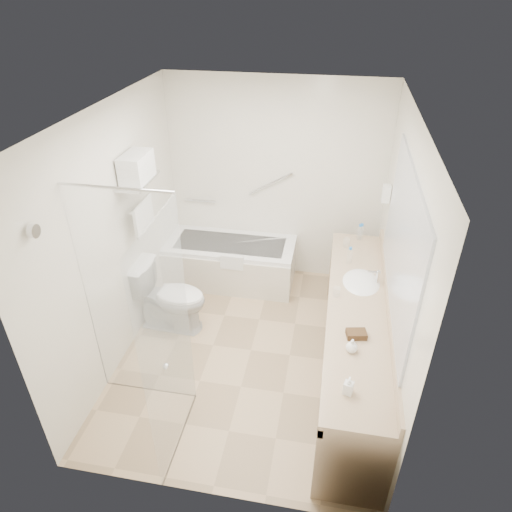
% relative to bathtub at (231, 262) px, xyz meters
% --- Properties ---
extents(floor, '(3.20, 3.20, 0.00)m').
position_rel_bathtub_xyz_m(floor, '(0.50, -1.24, -0.28)').
color(floor, tan).
rests_on(floor, ground).
extents(ceiling, '(2.60, 3.20, 0.10)m').
position_rel_bathtub_xyz_m(ceiling, '(0.50, -1.24, 2.22)').
color(ceiling, white).
rests_on(ceiling, wall_back).
extents(wall_back, '(2.60, 0.10, 2.50)m').
position_rel_bathtub_xyz_m(wall_back, '(0.50, 0.36, 0.97)').
color(wall_back, beige).
rests_on(wall_back, ground).
extents(wall_front, '(2.60, 0.10, 2.50)m').
position_rel_bathtub_xyz_m(wall_front, '(0.50, -2.84, 0.97)').
color(wall_front, beige).
rests_on(wall_front, ground).
extents(wall_left, '(0.10, 3.20, 2.50)m').
position_rel_bathtub_xyz_m(wall_left, '(-0.80, -1.24, 0.97)').
color(wall_left, beige).
rests_on(wall_left, ground).
extents(wall_right, '(0.10, 3.20, 2.50)m').
position_rel_bathtub_xyz_m(wall_right, '(1.80, -1.24, 0.97)').
color(wall_right, beige).
rests_on(wall_right, ground).
extents(bathtub, '(1.60, 0.73, 0.59)m').
position_rel_bathtub_xyz_m(bathtub, '(0.00, 0.00, 0.00)').
color(bathtub, white).
rests_on(bathtub, floor).
extents(grab_bar_short, '(0.40, 0.03, 0.03)m').
position_rel_bathtub_xyz_m(grab_bar_short, '(-0.45, 0.32, 0.67)').
color(grab_bar_short, silver).
rests_on(grab_bar_short, wall_back).
extents(grab_bar_long, '(0.53, 0.03, 0.33)m').
position_rel_bathtub_xyz_m(grab_bar_long, '(0.45, 0.32, 0.97)').
color(grab_bar_long, silver).
rests_on(grab_bar_long, wall_back).
extents(shower_enclosure, '(0.96, 0.91, 2.11)m').
position_rel_bathtub_xyz_m(shower_enclosure, '(-0.13, -2.16, 0.79)').
color(shower_enclosure, silver).
rests_on(shower_enclosure, floor).
extents(towel_shelf, '(0.24, 0.55, 0.81)m').
position_rel_bathtub_xyz_m(towel_shelf, '(-0.67, -0.89, 1.48)').
color(towel_shelf, silver).
rests_on(towel_shelf, wall_left).
extents(vanity_counter, '(0.55, 2.70, 0.95)m').
position_rel_bathtub_xyz_m(vanity_counter, '(1.52, -1.39, 0.36)').
color(vanity_counter, tan).
rests_on(vanity_counter, floor).
extents(sink, '(0.40, 0.52, 0.14)m').
position_rel_bathtub_xyz_m(sink, '(1.55, -0.99, 0.54)').
color(sink, white).
rests_on(sink, vanity_counter).
extents(faucet, '(0.03, 0.03, 0.14)m').
position_rel_bathtub_xyz_m(faucet, '(1.70, -0.99, 0.65)').
color(faucet, silver).
rests_on(faucet, vanity_counter).
extents(mirror, '(0.02, 2.00, 1.20)m').
position_rel_bathtub_xyz_m(mirror, '(1.79, -1.39, 1.27)').
color(mirror, '#A9ADB5').
rests_on(mirror, wall_right).
extents(hairdryer_unit, '(0.08, 0.10, 0.18)m').
position_rel_bathtub_xyz_m(hairdryer_unit, '(1.75, -0.19, 1.17)').
color(hairdryer_unit, white).
rests_on(hairdryer_unit, wall_right).
extents(toilet, '(0.83, 0.50, 0.79)m').
position_rel_bathtub_xyz_m(toilet, '(-0.45, -0.99, 0.12)').
color(toilet, white).
rests_on(toilet, floor).
extents(amenity_basket, '(0.18, 0.14, 0.05)m').
position_rel_bathtub_xyz_m(amenity_basket, '(1.50, -1.80, 0.60)').
color(amenity_basket, '#422D17').
rests_on(amenity_basket, vanity_counter).
extents(soap_bottle_a, '(0.10, 0.16, 0.07)m').
position_rel_bathtub_xyz_m(soap_bottle_a, '(1.44, -2.41, 0.61)').
color(soap_bottle_a, white).
rests_on(soap_bottle_a, vanity_counter).
extents(soap_bottle_b, '(0.11, 0.13, 0.09)m').
position_rel_bathtub_xyz_m(soap_bottle_b, '(1.46, -1.98, 0.62)').
color(soap_bottle_b, white).
rests_on(soap_bottle_b, vanity_counter).
extents(water_bottle_left, '(0.06, 0.06, 0.20)m').
position_rel_bathtub_xyz_m(water_bottle_left, '(1.55, -0.14, 0.66)').
color(water_bottle_left, silver).
rests_on(water_bottle_left, vanity_counter).
extents(water_bottle_mid, '(0.06, 0.06, 0.19)m').
position_rel_bathtub_xyz_m(water_bottle_mid, '(1.54, -0.14, 0.66)').
color(water_bottle_mid, silver).
rests_on(water_bottle_mid, vanity_counter).
extents(water_bottle_right, '(0.06, 0.06, 0.19)m').
position_rel_bathtub_xyz_m(water_bottle_right, '(1.43, -0.66, 0.66)').
color(water_bottle_right, silver).
rests_on(water_bottle_right, vanity_counter).
extents(drinking_glass_near, '(0.09, 0.09, 0.09)m').
position_rel_bathtub_xyz_m(drinking_glass_near, '(1.40, -0.33, 0.62)').
color(drinking_glass_near, silver).
rests_on(drinking_glass_near, vanity_counter).
extents(drinking_glass_far, '(0.08, 0.08, 0.09)m').
position_rel_bathtub_xyz_m(drinking_glass_far, '(1.32, -1.25, 0.62)').
color(drinking_glass_far, silver).
rests_on(drinking_glass_far, vanity_counter).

